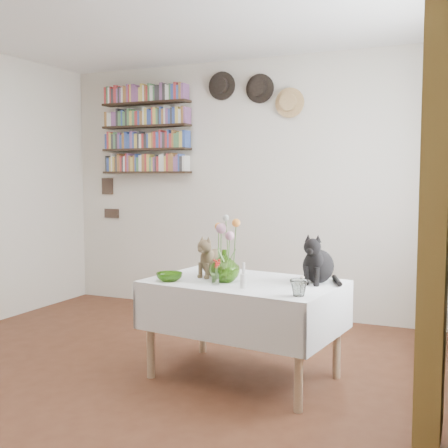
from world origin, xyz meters
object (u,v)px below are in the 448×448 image
at_px(tabby_cat, 215,255).
at_px(flower_vase, 224,266).
at_px(black_cat, 318,257).
at_px(bookshelf_unit, 146,130).
at_px(dining_table, 244,305).

relative_size(tabby_cat, flower_vase, 1.38).
distance_m(black_cat, bookshelf_unit, 2.88).
distance_m(dining_table, flower_vase, 0.30).
bearing_deg(tabby_cat, bookshelf_unit, 151.14).
xyz_separation_m(dining_table, flower_vase, (-0.11, -0.08, 0.27)).
bearing_deg(black_cat, flower_vase, -153.01).
bearing_deg(bookshelf_unit, flower_vase, -46.11).
xyz_separation_m(dining_table, bookshelf_unit, (-1.78, 1.66, 1.34)).
bearing_deg(black_cat, bookshelf_unit, 150.59).
distance_m(flower_vase, bookshelf_unit, 2.64).
bearing_deg(tabby_cat, black_cat, 22.39).
distance_m(dining_table, bookshelf_unit, 2.78).
height_order(black_cat, bookshelf_unit, bookshelf_unit).
bearing_deg(tabby_cat, flower_vase, -31.97).
xyz_separation_m(dining_table, black_cat, (0.46, 0.16, 0.33)).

